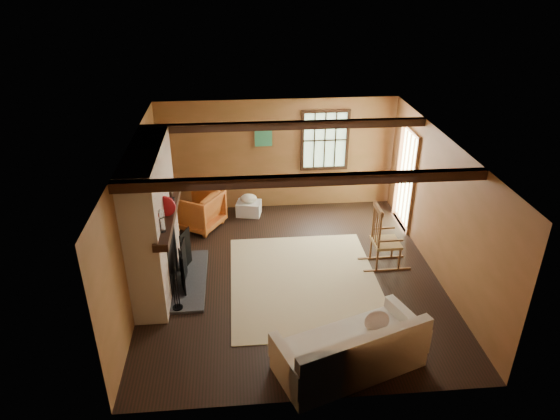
{
  "coord_description": "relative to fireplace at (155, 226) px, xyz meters",
  "views": [
    {
      "loc": [
        -0.85,
        -7.18,
        4.96
      ],
      "look_at": [
        -0.16,
        0.4,
        1.09
      ],
      "focal_mm": 32.0,
      "sensor_mm": 36.0,
      "label": 1
    }
  ],
  "objects": [
    {
      "name": "armchair",
      "position": [
        0.54,
        1.91,
        -0.71
      ],
      "size": [
        1.16,
        1.15,
        0.78
      ],
      "primitive_type": "imported",
      "rotation": [
        0.0,
        0.0,
        -2.1
      ],
      "color": "#BF6026",
      "rests_on": "ground"
    },
    {
      "name": "sofa",
      "position": [
        2.78,
        -2.27,
        -0.82
      ],
      "size": [
        2.15,
        1.49,
        0.8
      ],
      "rotation": [
        0.0,
        0.0,
        0.34
      ],
      "color": "silver",
      "rests_on": "ground"
    },
    {
      "name": "rocking_chair",
      "position": [
        3.89,
        0.2,
        -0.6
      ],
      "size": [
        0.87,
        0.49,
        1.18
      ],
      "rotation": [
        0.0,
        0.0,
        1.59
      ],
      "color": "#AC8053",
      "rests_on": "ground"
    },
    {
      "name": "room_envelope",
      "position": [
        2.45,
        0.26,
        0.53
      ],
      "size": [
        5.02,
        5.52,
        2.44
      ],
      "color": "#925634",
      "rests_on": "ground"
    },
    {
      "name": "firewood_pile",
      "position": [
        0.3,
        2.6,
        -1.0
      ],
      "size": [
        0.59,
        0.11,
        0.22
      ],
      "color": "brown",
      "rests_on": "ground"
    },
    {
      "name": "fireplace",
      "position": [
        0.0,
        0.0,
        0.0
      ],
      "size": [
        1.02,
        2.3,
        2.4
      ],
      "color": "#B06344",
      "rests_on": "ground"
    },
    {
      "name": "laundry_basket",
      "position": [
        1.57,
        2.37,
        -0.95
      ],
      "size": [
        0.57,
        0.48,
        0.3
      ],
      "primitive_type": "cube",
      "rotation": [
        0.0,
        0.0,
        -0.21
      ],
      "color": "white",
      "rests_on": "ground"
    },
    {
      "name": "ground",
      "position": [
        2.23,
        0.0,
        -1.1
      ],
      "size": [
        5.5,
        5.5,
        0.0
      ],
      "primitive_type": "plane",
      "color": "black",
      "rests_on": "ground"
    },
    {
      "name": "rug",
      "position": [
        2.43,
        -0.2,
        -1.1
      ],
      "size": [
        2.5,
        3.0,
        0.01
      ],
      "primitive_type": "cube",
      "color": "tan",
      "rests_on": "ground"
    },
    {
      "name": "basket_pillow",
      "position": [
        1.57,
        2.37,
        -0.71
      ],
      "size": [
        0.42,
        0.37,
        0.18
      ],
      "primitive_type": "ellipsoid",
      "rotation": [
        0.0,
        0.0,
        -0.28
      ],
      "color": "silver",
      "rests_on": "laundry_basket"
    }
  ]
}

